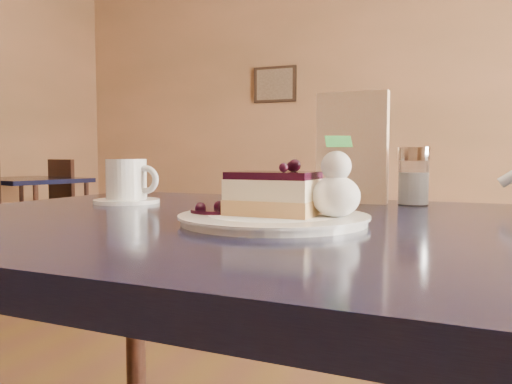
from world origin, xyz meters
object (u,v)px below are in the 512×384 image
(dessert_plate, at_px, (274,219))
(coffee_set, at_px, (128,183))
(bg_table_far_left, at_px, (30,249))
(main_table, at_px, (286,272))
(cheesecake_slice, at_px, (274,194))

(dessert_plate, distance_m, coffee_set, 0.44)
(bg_table_far_left, bearing_deg, main_table, -23.84)
(dessert_plate, bearing_deg, main_table, 87.53)
(main_table, xyz_separation_m, cheesecake_slice, (-0.00, -0.05, 0.13))
(coffee_set, xyz_separation_m, bg_table_far_left, (-2.84, 2.47, -0.76))
(cheesecake_slice, bearing_deg, coffee_set, 156.37)
(main_table, bearing_deg, dessert_plate, -90.00)
(dessert_plate, height_order, cheesecake_slice, cheesecake_slice)
(dessert_plate, xyz_separation_m, bg_table_far_left, (-3.23, 2.66, -0.73))
(main_table, height_order, dessert_plate, dessert_plate)
(main_table, height_order, bg_table_far_left, main_table)
(cheesecake_slice, height_order, bg_table_far_left, cheesecake_slice)
(bg_table_far_left, bearing_deg, dessert_plate, -24.41)
(main_table, relative_size, dessert_plate, 4.82)
(main_table, bearing_deg, bg_table_far_left, 143.52)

